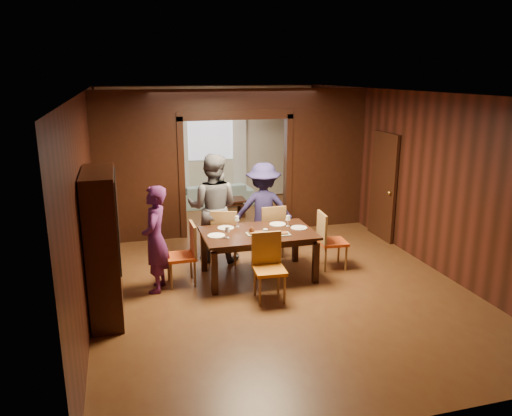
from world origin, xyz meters
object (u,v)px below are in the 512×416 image
object	(u,v)px
person_purple	(155,239)
sofa	(214,194)
person_navy	(263,209)
chair_near	(269,268)
hutch	(103,246)
chair_far_r	(270,230)
dining_table	(258,254)
chair_far_l	(225,235)
coffee_table	(228,208)
person_grey	(213,208)
chair_left	(181,255)
chair_right	(333,240)

from	to	relation	value
person_purple	sofa	distance (m)	5.05
person_navy	chair_near	xyz separation A→B (m)	(-0.45, -1.85, -0.35)
sofa	hutch	bearing A→B (deg)	61.78
chair_far_r	dining_table	bearing A→B (deg)	58.93
dining_table	chair_far_l	world-z (taller)	chair_far_l
coffee_table	person_grey	bearing A→B (deg)	-107.41
dining_table	chair_left	world-z (taller)	chair_left
coffee_table	chair_left	size ratio (longest dim) A/B	0.82
chair_near	hutch	world-z (taller)	hutch
person_navy	chair_left	world-z (taller)	person_navy
person_purple	chair_far_l	size ratio (longest dim) A/B	1.67
person_grey	person_navy	world-z (taller)	person_grey
person_purple	person_navy	world-z (taller)	person_navy
coffee_table	chair_far_r	world-z (taller)	chair_far_r
coffee_table	chair_right	distance (m)	3.68
dining_table	coffee_table	distance (m)	3.58
person_purple	chair_right	bearing A→B (deg)	107.65
dining_table	coffee_table	xyz separation A→B (m)	(0.27, 3.56, -0.18)
chair_far_r	hutch	xyz separation A→B (m)	(-2.78, -1.57, 0.52)
chair_near	hutch	distance (m)	2.32
dining_table	chair_near	xyz separation A→B (m)	(-0.07, -0.85, 0.10)
dining_table	chair_right	bearing A→B (deg)	1.97
chair_left	chair_near	bearing A→B (deg)	51.71
chair_left	chair_far_r	xyz separation A→B (m)	(1.69, 0.81, 0.00)
coffee_table	hutch	xyz separation A→B (m)	(-2.60, -4.29, 0.80)
chair_right	chair_near	bearing A→B (deg)	127.54
coffee_table	hutch	distance (m)	5.08
sofa	chair_left	distance (m)	4.79
chair_left	person_navy	bearing A→B (deg)	120.08
chair_far_r	coffee_table	bearing A→B (deg)	-89.02
person_grey	chair_left	xyz separation A→B (m)	(-0.69, -0.93, -0.46)
person_grey	chair_near	bearing A→B (deg)	127.49
chair_near	sofa	bearing A→B (deg)	91.14
dining_table	chair_right	size ratio (longest dim) A/B	1.82
sofa	chair_right	distance (m)	4.73
person_navy	chair_near	size ratio (longest dim) A/B	1.73
person_navy	chair_near	world-z (taller)	person_navy
chair_left	person_purple	bearing A→B (deg)	-73.29
hutch	person_purple	bearing A→B (deg)	41.86
person_grey	chair_left	bearing A→B (deg)	76.17
chair_far_l	coffee_table	bearing A→B (deg)	-85.05
person_navy	sofa	world-z (taller)	person_navy
coffee_table	chair_far_l	bearing A→B (deg)	-103.05
chair_right	chair_far_r	bearing A→B (deg)	51.73
coffee_table	hutch	world-z (taller)	hutch
person_grey	person_navy	bearing A→B (deg)	-154.62
chair_left	chair_near	size ratio (longest dim) A/B	1.00
chair_right	chair_far_r	world-z (taller)	same
dining_table	hutch	distance (m)	2.52
person_grey	dining_table	size ratio (longest dim) A/B	1.07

